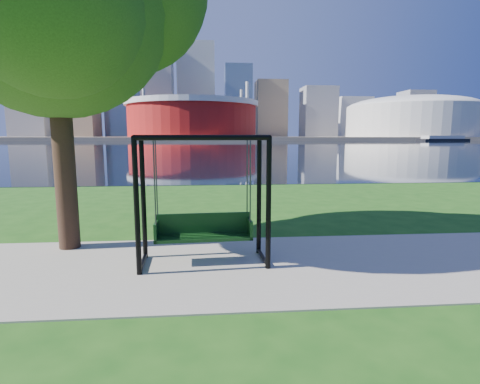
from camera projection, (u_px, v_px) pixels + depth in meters
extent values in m
plane|color=#1E5114|center=(231.00, 259.00, 7.93)|extent=(900.00, 900.00, 0.00)
cube|color=#9E937F|center=(233.00, 266.00, 7.43)|extent=(120.00, 4.00, 0.03)
cube|color=black|center=(209.00, 145.00, 108.43)|extent=(900.00, 180.00, 0.02)
cube|color=#937F60|center=(208.00, 138.00, 309.30)|extent=(900.00, 228.00, 2.00)
cylinder|color=maroon|center=(192.00, 119.00, 236.72)|extent=(80.00, 80.00, 22.00)
cylinder|color=silver|center=(192.00, 104.00, 235.31)|extent=(83.00, 83.00, 3.00)
cylinder|color=silver|center=(242.00, 113.00, 257.47)|extent=(2.00, 2.00, 32.00)
cylinder|color=silver|center=(144.00, 113.00, 251.93)|extent=(2.00, 2.00, 32.00)
cylinder|color=silver|center=(133.00, 109.00, 214.49)|extent=(2.00, 2.00, 32.00)
cylinder|color=silver|center=(247.00, 110.00, 220.02)|extent=(2.00, 2.00, 32.00)
cylinder|color=beige|center=(411.00, 122.00, 249.06)|extent=(84.00, 84.00, 20.00)
ellipsoid|color=beige|center=(412.00, 108.00, 247.73)|extent=(84.00, 84.00, 15.12)
cube|color=gray|center=(31.00, 97.00, 296.72)|extent=(28.00, 28.00, 62.00)
cube|color=#998466|center=(78.00, 79.00, 288.30)|extent=(26.00, 26.00, 88.00)
cube|color=slate|center=(124.00, 80.00, 314.94)|extent=(30.00, 24.00, 95.00)
cube|color=gray|center=(158.00, 91.00, 299.46)|extent=(24.00, 24.00, 72.00)
cube|color=silver|center=(196.00, 91.00, 330.95)|extent=(32.00, 28.00, 80.00)
cube|color=slate|center=(238.00, 101.00, 310.89)|extent=(22.00, 22.00, 58.00)
cube|color=#998466|center=(271.00, 109.00, 328.94)|extent=(26.00, 26.00, 48.00)
cube|color=gray|center=(318.00, 112.00, 322.89)|extent=(28.00, 24.00, 42.00)
cube|color=silver|center=(352.00, 117.00, 351.34)|extent=(30.00, 26.00, 36.00)
cube|color=gray|center=(415.00, 114.00, 335.54)|extent=(24.00, 24.00, 40.00)
cube|color=#998466|center=(446.00, 120.00, 354.28)|extent=(26.00, 26.00, 32.00)
sphere|color=#998466|center=(74.00, 14.00, 281.25)|extent=(10.00, 10.00, 10.00)
cylinder|color=black|center=(137.00, 209.00, 6.78)|extent=(0.10, 0.10, 2.55)
cylinder|color=black|center=(269.00, 205.00, 7.10)|extent=(0.10, 0.10, 2.55)
cylinder|color=black|center=(143.00, 199.00, 7.76)|extent=(0.10, 0.10, 2.55)
cylinder|color=black|center=(259.00, 197.00, 8.08)|extent=(0.10, 0.10, 2.55)
cylinder|color=black|center=(203.00, 138.00, 6.75)|extent=(2.44, 0.21, 0.10)
cylinder|color=black|center=(201.00, 137.00, 7.73)|extent=(2.44, 0.21, 0.10)
cylinder|color=black|center=(138.00, 138.00, 7.08)|extent=(0.15, 1.00, 0.10)
cylinder|color=black|center=(143.00, 262.00, 7.45)|extent=(0.13, 1.00, 0.08)
cylinder|color=black|center=(264.00, 137.00, 7.40)|extent=(0.15, 1.00, 0.10)
cylinder|color=black|center=(263.00, 257.00, 7.76)|extent=(0.13, 1.00, 0.08)
cube|color=black|center=(204.00, 237.00, 7.54)|extent=(1.96, 0.59, 0.07)
cube|color=black|center=(203.00, 223.00, 7.71)|extent=(1.94, 0.15, 0.42)
cube|color=black|center=(156.00, 231.00, 7.39)|extent=(0.08, 0.50, 0.38)
cube|color=black|center=(250.00, 228.00, 7.64)|extent=(0.08, 0.50, 0.38)
cylinder|color=#37363C|center=(155.00, 184.00, 7.05)|extent=(0.03, 0.03, 1.61)
cylinder|color=#37363C|center=(250.00, 182.00, 7.29)|extent=(0.03, 0.03, 1.61)
cylinder|color=#37363C|center=(156.00, 181.00, 7.45)|extent=(0.03, 0.03, 1.61)
cylinder|color=#37363C|center=(247.00, 180.00, 7.69)|extent=(0.03, 0.03, 1.61)
cylinder|color=black|center=(63.00, 148.00, 8.32)|extent=(0.46, 0.46, 4.63)
sphere|color=#2A4B16|center=(53.00, 5.00, 6.82)|extent=(3.37, 3.37, 3.37)
cube|color=black|center=(443.00, 140.00, 196.31)|extent=(28.85, 12.13, 1.12)
cube|color=beige|center=(443.00, 137.00, 196.11)|extent=(23.10, 9.79, 1.68)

